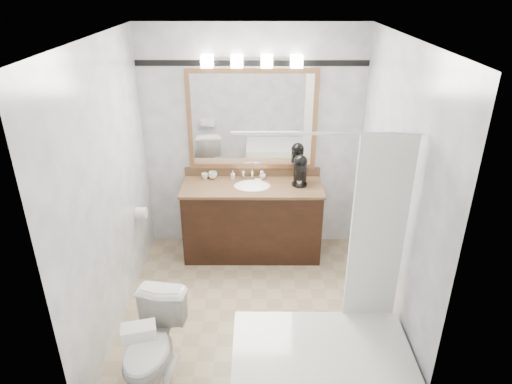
{
  "coord_description": "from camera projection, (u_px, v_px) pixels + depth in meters",
  "views": [
    {
      "loc": [
        0.06,
        -3.47,
        2.91
      ],
      "look_at": [
        0.05,
        0.35,
        1.09
      ],
      "focal_mm": 32.0,
      "sensor_mm": 36.0,
      "label": 1
    }
  ],
  "objects": [
    {
      "name": "accent_stripe",
      "position": [
        252.0,
        63.0,
        4.65
      ],
      "size": [
        2.4,
        0.01,
        0.06
      ],
      "primitive_type": "cube",
      "color": "black",
      "rests_on": "room"
    },
    {
      "name": "room",
      "position": [
        251.0,
        193.0,
        3.85
      ],
      "size": [
        2.42,
        2.62,
        2.52
      ],
      "color": "tan",
      "rests_on": "ground"
    },
    {
      "name": "coffee_maker",
      "position": [
        300.0,
        169.0,
        4.92
      ],
      "size": [
        0.17,
        0.21,
        0.33
      ],
      "rotation": [
        0.0,
        0.0,
        -0.14
      ],
      "color": "black",
      "rests_on": "vanity"
    },
    {
      "name": "toilet",
      "position": [
        153.0,
        347.0,
        3.47
      ],
      "size": [
        0.49,
        0.74,
        0.71
      ],
      "primitive_type": "imported",
      "rotation": [
        0.0,
        0.0,
        -0.15
      ],
      "color": "white",
      "rests_on": "ground"
    },
    {
      "name": "vanity_light_bar",
      "position": [
        252.0,
        61.0,
        4.58
      ],
      "size": [
        1.02,
        0.14,
        0.12
      ],
      "color": "silver",
      "rests_on": "room"
    },
    {
      "name": "cup_right",
      "position": [
        205.0,
        176.0,
        5.08
      ],
      "size": [
        0.07,
        0.07,
        0.07
      ],
      "primitive_type": "imported",
      "rotation": [
        0.0,
        0.0,
        -0.01
      ],
      "color": "white",
      "rests_on": "vanity"
    },
    {
      "name": "soap_bottle_b",
      "position": [
        263.0,
        175.0,
        5.09
      ],
      "size": [
        0.08,
        0.08,
        0.09
      ],
      "primitive_type": "imported",
      "rotation": [
        0.0,
        0.0,
        0.13
      ],
      "color": "white",
      "rests_on": "vanity"
    },
    {
      "name": "cup_left",
      "position": [
        213.0,
        175.0,
        5.1
      ],
      "size": [
        0.13,
        0.13,
        0.08
      ],
      "primitive_type": "imported",
      "rotation": [
        0.0,
        0.0,
        0.42
      ],
      "color": "white",
      "rests_on": "vanity"
    },
    {
      "name": "mirror",
      "position": [
        252.0,
        120.0,
        4.9
      ],
      "size": [
        1.4,
        0.04,
        1.1
      ],
      "color": "#A27149",
      "rests_on": "room"
    },
    {
      "name": "tp_roll",
      "position": [
        141.0,
        213.0,
        4.69
      ],
      "size": [
        0.11,
        0.12,
        0.12
      ],
      "primitive_type": "cylinder",
      "rotation": [
        0.0,
        1.57,
        0.0
      ],
      "color": "white",
      "rests_on": "room"
    },
    {
      "name": "bathtub",
      "position": [
        322.0,
        359.0,
        3.45
      ],
      "size": [
        1.3,
        0.75,
        1.96
      ],
      "color": "white",
      "rests_on": "ground"
    },
    {
      "name": "tissue_box",
      "position": [
        139.0,
        332.0,
        3.05
      ],
      "size": [
        0.25,
        0.18,
        0.09
      ],
      "primitive_type": "cube",
      "rotation": [
        0.0,
        0.0,
        0.25
      ],
      "color": "white",
      "rests_on": "toilet"
    },
    {
      "name": "vanity",
      "position": [
        252.0,
        219.0,
        5.11
      ],
      "size": [
        1.53,
        0.58,
        0.97
      ],
      "color": "black",
      "rests_on": "ground"
    },
    {
      "name": "soap_bottle_a",
      "position": [
        233.0,
        175.0,
        5.06
      ],
      "size": [
        0.05,
        0.05,
        0.1
      ],
      "primitive_type": "imported",
      "rotation": [
        0.0,
        0.0,
        0.06
      ],
      "color": "white",
      "rests_on": "vanity"
    },
    {
      "name": "soap_bar",
      "position": [
        258.0,
        180.0,
        5.04
      ],
      "size": [
        0.08,
        0.06,
        0.02
      ],
      "primitive_type": "cube",
      "rotation": [
        0.0,
        0.0,
        -0.23
      ],
      "color": "beige",
      "rests_on": "vanity"
    }
  ]
}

